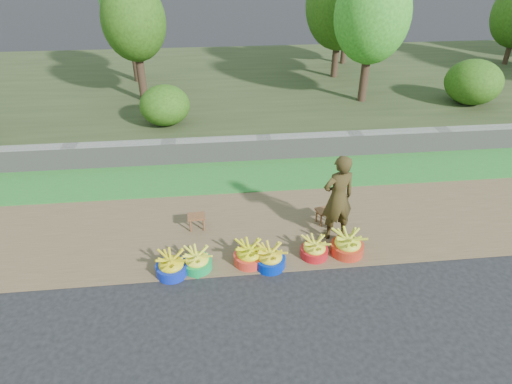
{
  "coord_description": "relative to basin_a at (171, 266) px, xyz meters",
  "views": [
    {
      "loc": [
        -1.18,
        -5.13,
        4.65
      ],
      "look_at": [
        -0.49,
        1.3,
        0.75
      ],
      "focal_mm": 30.0,
      "sensor_mm": 36.0,
      "label": 1
    }
  ],
  "objects": [
    {
      "name": "retaining_wall",
      "position": [
        1.95,
        3.94,
        0.11
      ],
      "size": [
        80.0,
        0.35,
        0.55
      ],
      "primitive_type": "cube",
      "color": "slate",
      "rests_on": "ground"
    },
    {
      "name": "vendor_woman",
      "position": [
        2.82,
        0.69,
        0.65
      ],
      "size": [
        0.65,
        0.5,
        1.59
      ],
      "primitive_type": "imported",
      "rotation": [
        0.0,
        0.0,
        3.37
      ],
      "color": "black",
      "rests_on": "dirt_shoulder"
    },
    {
      "name": "vegetation",
      "position": [
        2.93,
        7.63,
        2.35
      ],
      "size": [
        34.86,
        7.83,
        4.47
      ],
      "color": "#332418",
      "rests_on": "earth_bank"
    },
    {
      "name": "dirt_shoulder",
      "position": [
        1.95,
        1.09,
        -0.16
      ],
      "size": [
        80.0,
        2.5,
        0.02
      ],
      "primitive_type": "cube",
      "color": "brown",
      "rests_on": "ground"
    },
    {
      "name": "basin_e",
      "position": [
        2.35,
        0.18,
        -0.01
      ],
      "size": [
        0.47,
        0.47,
        0.35
      ],
      "color": "#B1141B",
      "rests_on": "ground"
    },
    {
      "name": "basin_f",
      "position": [
        2.91,
        0.2,
        0.02
      ],
      "size": [
        0.55,
        0.55,
        0.41
      ],
      "color": "#B42E19",
      "rests_on": "ground"
    },
    {
      "name": "basin_c",
      "position": [
        1.25,
        0.13,
        0.0
      ],
      "size": [
        0.51,
        0.51,
        0.38
      ],
      "color": "red",
      "rests_on": "ground"
    },
    {
      "name": "stool_left",
      "position": [
        0.39,
        1.18,
        0.07
      ],
      "size": [
        0.33,
        0.26,
        0.28
      ],
      "rotation": [
        0.0,
        0.0,
        0.05
      ],
      "color": "brown",
      "rests_on": "dirt_shoulder"
    },
    {
      "name": "ground_plane",
      "position": [
        1.95,
        -0.16,
        -0.17
      ],
      "size": [
        120.0,
        120.0,
        0.0
      ],
      "primitive_type": "plane",
      "color": "black",
      "rests_on": "ground"
    },
    {
      "name": "basin_b",
      "position": [
        0.4,
        0.08,
        -0.01
      ],
      "size": [
        0.48,
        0.48,
        0.36
      ],
      "color": "#0D9541",
      "rests_on": "ground"
    },
    {
      "name": "earth_bank",
      "position": [
        1.95,
        8.84,
        0.08
      ],
      "size": [
        80.0,
        10.0,
        0.5
      ],
      "primitive_type": "cube",
      "color": "#303C1E",
      "rests_on": "ground"
    },
    {
      "name": "grass_verge",
      "position": [
        1.95,
        3.09,
        -0.15
      ],
      "size": [
        80.0,
        1.5,
        0.04
      ],
      "primitive_type": "cube",
      "color": "#287629",
      "rests_on": "ground"
    },
    {
      "name": "stool_right",
      "position": [
        2.75,
        1.11,
        0.08
      ],
      "size": [
        0.37,
        0.32,
        0.29
      ],
      "rotation": [
        0.0,
        0.0,
        0.24
      ],
      "color": "brown",
      "rests_on": "dirt_shoulder"
    },
    {
      "name": "basin_a",
      "position": [
        0.0,
        0.0,
        0.0
      ],
      "size": [
        0.5,
        0.5,
        0.38
      ],
      "color": "#0E25A8",
      "rests_on": "ground"
    },
    {
      "name": "basin_d",
      "position": [
        1.58,
        0.02,
        -0.0
      ],
      "size": [
        0.5,
        0.5,
        0.37
      ],
      "color": "#0223A5",
      "rests_on": "ground"
    }
  ]
}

